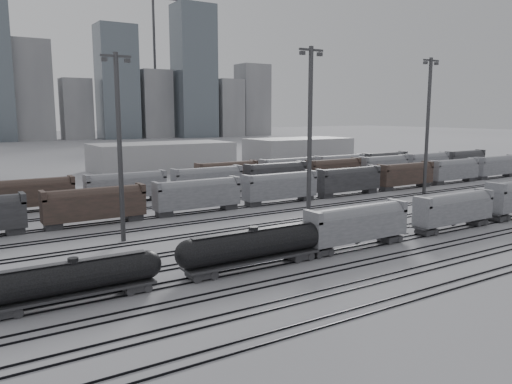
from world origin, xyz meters
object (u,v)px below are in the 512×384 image
tank_car_a (74,278)px  light_mast_c (310,133)px  tank_car_b (253,246)px  hopper_car_a (357,223)px  hopper_car_b (454,208)px

tank_car_a → light_mast_c: size_ratio=0.62×
tank_car_b → hopper_car_a: hopper_car_a is taller
hopper_car_b → light_mast_c: light_mast_c is taller
light_mast_c → tank_car_b: bearing=-143.8°
tank_car_b → hopper_car_b: hopper_car_b is taller
hopper_car_b → light_mast_c: 23.25m
hopper_car_b → tank_car_b: bearing=-180.0°
tank_car_a → tank_car_b: tank_car_b is taller
tank_car_a → light_mast_c: light_mast_c is taller
tank_car_a → tank_car_b: 18.56m
hopper_car_a → hopper_car_b: (18.78, 0.00, -0.06)m
tank_car_a → tank_car_b: (18.56, -0.00, 0.27)m
hopper_car_a → hopper_car_b: hopper_car_a is taller
hopper_car_a → light_mast_c: bearing=78.3°
hopper_car_b → light_mast_c: bearing=140.9°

